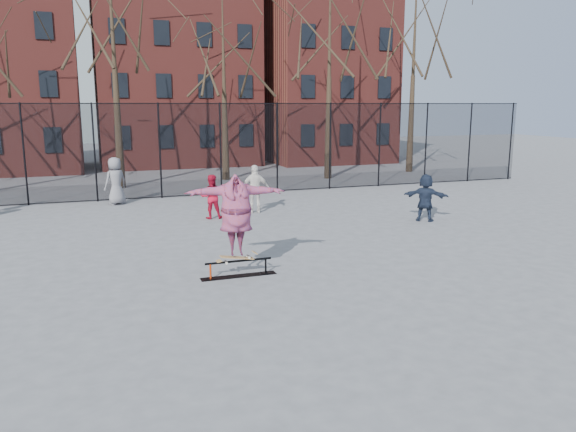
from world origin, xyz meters
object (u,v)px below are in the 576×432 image
object	(u,v)px
skateboard	(237,258)
bystander_extra	(116,181)
skate_rail	(239,270)
skater	(236,216)
bystander_navy	(425,198)
bystander_red	(211,197)
bystander_white	(255,189)

from	to	relation	value
skateboard	bystander_extra	distance (m)	11.09
skate_rail	skater	xyz separation A→B (m)	(-0.03, 0.00, 1.27)
bystander_navy	bystander_extra	size ratio (longest dim) A/B	0.86
skate_rail	skater	world-z (taller)	skater
bystander_red	bystander_white	distance (m)	1.82
skater	bystander_navy	bearing A→B (deg)	35.74
skateboard	bystander_navy	world-z (taller)	bystander_navy
bystander_red	bystander_extra	bearing A→B (deg)	-44.92
bystander_extra	bystander_white	bearing A→B (deg)	114.27
skate_rail	bystander_navy	bearing A→B (deg)	27.52
skate_rail	bystander_white	size ratio (longest dim) A/B	1.01
skater	bystander_extra	xyz separation A→B (m)	(-2.11, 10.88, -0.48)
bystander_navy	skateboard	bearing A→B (deg)	66.49
skate_rail	bystander_extra	xyz separation A→B (m)	(-2.14, 10.88, 0.79)
skater	bystander_red	distance (m)	6.94
bystander_extra	skate_rail	bearing A→B (deg)	72.16
bystander_red	bystander_white	xyz separation A→B (m)	(1.75, 0.49, 0.11)
skater	bystander_white	bearing A→B (deg)	78.70
skater	bystander_red	xyz separation A→B (m)	(0.87, 6.85, -0.66)
bystander_red	bystander_navy	xyz separation A→B (m)	(6.77, -2.89, 0.04)
skate_rail	bystander_navy	size ratio (longest dim) A/B	1.10
bystander_red	bystander_white	bearing A→B (deg)	-155.62
bystander_red	bystander_extra	distance (m)	5.01
skate_rail	skateboard	world-z (taller)	skateboard
bystander_white	bystander_extra	size ratio (longest dim) A/B	0.94
bystander_white	bystander_extra	distance (m)	5.90
skater	bystander_red	world-z (taller)	skater
skate_rail	bystander_red	distance (m)	6.93
bystander_red	bystander_navy	distance (m)	7.36
skateboard	bystander_navy	bearing A→B (deg)	27.42
skateboard	bystander_white	distance (m)	7.81
skate_rail	skater	distance (m)	1.27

